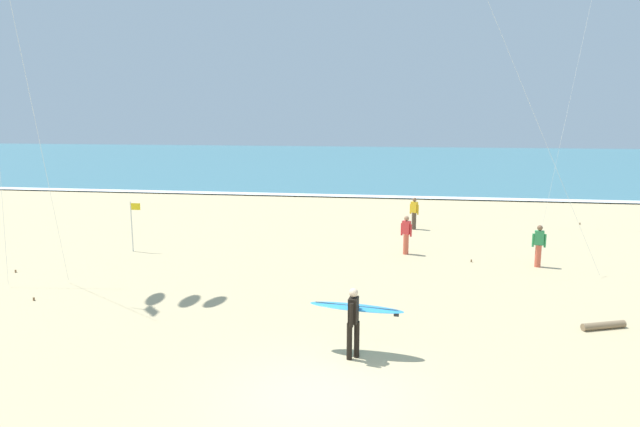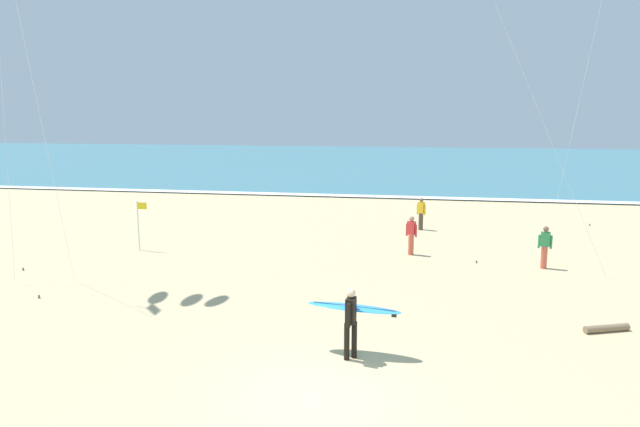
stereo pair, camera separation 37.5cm
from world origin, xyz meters
name	(u,v)px [view 2 (the right image)]	position (x,y,z in m)	size (l,w,h in m)	color
ground_plane	(314,396)	(0.00, 0.00, 0.00)	(160.00, 160.00, 0.00)	tan
ocean_water	(404,162)	(0.00, 57.37, 0.04)	(160.00, 60.00, 0.08)	teal
shoreline_foam	(390,197)	(0.00, 27.67, 0.09)	(160.00, 1.16, 0.01)	white
surfer_lead	(352,314)	(0.53, 2.06, 1.04)	(2.30, 0.99, 1.71)	black
bystander_yellow_top	(421,214)	(2.10, 17.20, 0.81)	(0.43, 0.32, 1.59)	#4C3D2D
bystander_red_top	(411,235)	(1.71, 12.07, 0.81)	(0.45, 0.31, 1.59)	#D8593F
bystander_green_top	(545,247)	(6.59, 10.88, 0.81)	(0.50, 0.22, 1.59)	#D8593F
lifeguard_flag	(139,221)	(-9.46, 10.81, 1.27)	(0.45, 0.05, 2.10)	silver
driftwood_log	(607,328)	(6.93, 4.70, 0.10)	(0.20, 0.20, 1.26)	#846B4C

